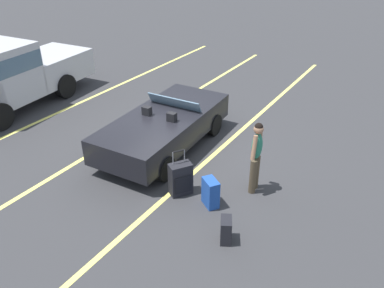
# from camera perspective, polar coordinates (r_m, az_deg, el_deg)

# --- Properties ---
(ground_plane) EXTENTS (80.00, 80.00, 0.00)m
(ground_plane) POSITION_cam_1_polar(r_m,az_deg,el_deg) (10.35, -3.99, -0.41)
(ground_plane) COLOR #333335
(lot_line_near) EXTENTS (18.00, 0.12, 0.01)m
(lot_line_near) POSITION_cam_1_polar(r_m,az_deg,el_deg) (9.73, 2.25, -2.46)
(lot_line_near) COLOR #EAE066
(lot_line_near) RESTS_ON ground_plane
(lot_line_mid) EXTENTS (18.00, 0.12, 0.01)m
(lot_line_mid) POSITION_cam_1_polar(r_m,az_deg,el_deg) (11.14, -9.83, 1.51)
(lot_line_mid) COLOR #EAE066
(lot_line_mid) RESTS_ON ground_plane
(lot_line_far) EXTENTS (18.00, 0.12, 0.01)m
(lot_line_far) POSITION_cam_1_polar(r_m,az_deg,el_deg) (12.96, -18.89, 4.45)
(lot_line_far) COLOR #EAE066
(lot_line_far) RESTS_ON ground_plane
(convertible_car) EXTENTS (4.23, 2.01, 1.24)m
(convertible_car) POSITION_cam_1_polar(r_m,az_deg,el_deg) (10.22, -3.47, 2.96)
(convertible_car) COLOR black
(convertible_car) RESTS_ON ground_plane
(suitcase_large_black) EXTENTS (0.56, 0.49, 1.04)m
(suitcase_large_black) POSITION_cam_1_polar(r_m,az_deg,el_deg) (8.41, -1.68, -5.15)
(suitcase_large_black) COLOR black
(suitcase_large_black) RESTS_ON ground_plane
(suitcase_medium_bright) EXTENTS (0.42, 0.47, 0.62)m
(suitcase_medium_bright) POSITION_cam_1_polar(r_m,az_deg,el_deg) (8.12, 2.77, -7.15)
(suitcase_medium_bright) COLOR #1E479E
(suitcase_medium_bright) RESTS_ON ground_plane
(suitcase_small_carryon) EXTENTS (0.39, 0.34, 0.50)m
(suitcase_small_carryon) POSITION_cam_1_polar(r_m,az_deg,el_deg) (7.35, 5.00, -12.48)
(suitcase_small_carryon) COLOR black
(suitcase_small_carryon) RESTS_ON ground_plane
(traveler_person) EXTENTS (0.61, 0.25, 1.65)m
(traveler_person) POSITION_cam_1_polar(r_m,az_deg,el_deg) (8.32, 9.41, -1.42)
(traveler_person) COLOR #4C3F2D
(traveler_person) RESTS_ON ground_plane
(parked_pickup_truck_near) EXTENTS (5.17, 2.45, 2.10)m
(parked_pickup_truck_near) POSITION_cam_1_polar(r_m,az_deg,el_deg) (13.50, -25.35, 9.26)
(parked_pickup_truck_near) COLOR #B2B2B7
(parked_pickup_truck_near) RESTS_ON ground_plane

